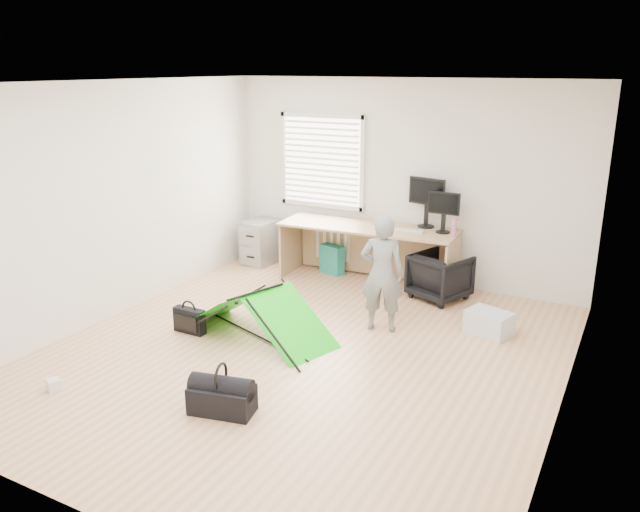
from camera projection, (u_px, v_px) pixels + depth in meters
The scene contains 18 objects.
ground at pixel (302, 354), 6.42m from camera, with size 5.50×5.50×0.00m, color tan.
back_wall at pixel (402, 182), 8.35m from camera, with size 5.00×0.02×2.70m, color silver.
window at pixel (322, 161), 8.79m from camera, with size 1.20×0.06×1.20m, color silver.
radiator at pixel (320, 237), 9.08m from camera, with size 1.00×0.12×0.60m, color silver.
desk at pixel (367, 255), 8.37m from camera, with size 2.37×0.75×0.81m, color tan.
filing_cabinet at pixel (261, 242), 9.30m from camera, with size 0.42×0.56×0.65m, color gray.
monitor_left at pixel (427, 209), 8.13m from camera, with size 0.50×0.11×0.48m, color black.
monitor_right at pixel (444, 218), 7.87m from camera, with size 0.41×0.09×0.39m, color black.
keyboard at pixel (408, 231), 7.99m from camera, with size 0.39×0.13×0.02m, color beige.
thermos at pixel (454, 227), 7.75m from camera, with size 0.06×0.06×0.22m, color #B26381.
office_chair at pixel (440, 276), 7.87m from camera, with size 0.63×0.65×0.59m, color black.
person at pixel (382, 274), 6.83m from camera, with size 0.48×0.32×1.32m, color slate.
kite at pixel (256, 315), 6.75m from camera, with size 1.69×0.75×0.53m, color #18DC14, non-canonical shape.
storage_crate at pixel (489, 323), 6.87m from camera, with size 0.47×0.33×0.26m, color silver.
tote_bag at pixel (332, 259), 8.84m from camera, with size 0.35×0.15×0.42m, color teal.
laptop_bag at pixel (190, 320), 6.90m from camera, with size 0.38×0.11×0.28m, color black.
white_box at pixel (54, 385), 5.69m from camera, with size 0.11×0.11×0.11m, color silver.
duffel_bag at pixel (222, 400), 5.32m from camera, with size 0.55×0.28×0.24m, color black.
Camera 1 is at (2.91, -5.07, 2.86)m, focal length 35.00 mm.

